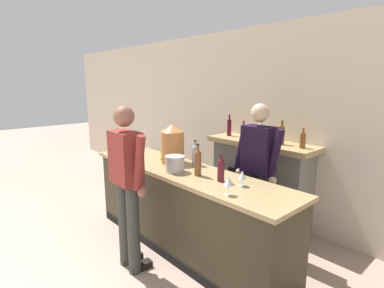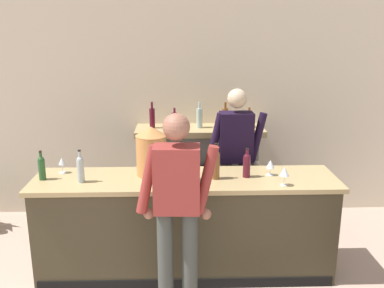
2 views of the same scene
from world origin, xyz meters
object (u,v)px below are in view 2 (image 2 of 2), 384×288
at_px(ice_bucket_steel, 187,173).
at_px(wine_glass_back_row, 62,162).
at_px(fireplace_stone, 200,172).
at_px(person_customer, 177,210).
at_px(copper_dispenser, 151,151).
at_px(wine_bottle_rose_blush, 216,163).
at_px(wine_glass_front_left, 270,165).
at_px(wine_glass_mid_counter, 284,172).
at_px(wine_bottle_merlot_tall, 42,167).
at_px(wine_bottle_burgundy_dark, 247,164).
at_px(person_bartender, 236,159).
at_px(wine_bottle_cabernet_heavy, 181,157).
at_px(wine_bottle_port_short, 81,168).

distance_m(ice_bucket_steel, wine_glass_back_row, 1.25).
height_order(fireplace_stone, person_customer, person_customer).
bearing_deg(copper_dispenser, wine_bottle_rose_blush, -12.60).
height_order(wine_glass_front_left, wine_glass_mid_counter, wine_glass_mid_counter).
xyz_separation_m(person_customer, ice_bucket_steel, (0.09, 0.56, 0.11)).
bearing_deg(wine_glass_front_left, wine_bottle_merlot_tall, -178.51).
xyz_separation_m(wine_bottle_burgundy_dark, wine_glass_mid_counter, (0.30, -0.23, 0.00)).
bearing_deg(copper_dispenser, wine_glass_mid_counter, -15.30).
bearing_deg(wine_bottle_burgundy_dark, copper_dispenser, 173.93).
distance_m(fireplace_stone, person_bartender, 0.79).
xyz_separation_m(wine_bottle_rose_blush, wine_glass_front_left, (0.53, 0.08, -0.05)).
bearing_deg(wine_bottle_cabernet_heavy, fireplace_stone, 76.88).
bearing_deg(person_customer, wine_glass_mid_counter, 25.40).
xyz_separation_m(person_customer, copper_dispenser, (-0.25, 0.79, 0.26)).
bearing_deg(person_customer, wine_bottle_port_short, 145.86).
bearing_deg(wine_bottle_rose_blush, ice_bucket_steel, -160.72).
xyz_separation_m(fireplace_stone, wine_glass_mid_counter, (0.69, -1.48, 0.51)).
bearing_deg(wine_glass_back_row, wine_bottle_cabernet_heavy, 2.50).
bearing_deg(wine_glass_back_row, wine_bottle_port_short, -47.84).
xyz_separation_m(fireplace_stone, person_bartender, (0.37, -0.59, 0.36)).
bearing_deg(wine_bottle_merlot_tall, wine_glass_front_left, 1.49).
height_order(wine_bottle_merlot_tall, wine_glass_front_left, wine_bottle_merlot_tall).
bearing_deg(wine_bottle_burgundy_dark, wine_bottle_cabernet_heavy, 160.37).
height_order(person_customer, wine_bottle_burgundy_dark, person_customer).
bearing_deg(wine_glass_back_row, wine_glass_front_left, -3.62).
relative_size(wine_bottle_port_short, wine_glass_front_left, 2.00).
height_order(ice_bucket_steel, wine_bottle_merlot_tall, wine_bottle_merlot_tall).
height_order(wine_bottle_rose_blush, wine_bottle_cabernet_heavy, wine_bottle_rose_blush).
distance_m(wine_bottle_burgundy_dark, wine_bottle_cabernet_heavy, 0.66).
distance_m(person_customer, wine_bottle_rose_blush, 0.77).
bearing_deg(wine_glass_front_left, wine_bottle_rose_blush, -171.07).
bearing_deg(wine_glass_mid_counter, wine_glass_front_left, 103.72).
bearing_deg(wine_glass_back_row, copper_dispenser, -4.93).
distance_m(wine_bottle_merlot_tall, wine_glass_back_row, 0.23).
bearing_deg(wine_bottle_cabernet_heavy, wine_glass_front_left, -11.72).
bearing_deg(copper_dispenser, person_bartender, 31.88).
height_order(person_customer, wine_bottle_rose_blush, person_customer).
bearing_deg(ice_bucket_steel, wine_bottle_rose_blush, 19.28).
relative_size(person_customer, copper_dispenser, 3.67).
distance_m(wine_glass_front_left, wine_glass_back_row, 2.02).
bearing_deg(wine_bottle_cabernet_heavy, wine_glass_back_row, -177.50).
xyz_separation_m(person_bartender, wine_bottle_burgundy_dark, (0.02, -0.65, 0.15)).
relative_size(person_bartender, wine_bottle_rose_blush, 5.03).
xyz_separation_m(copper_dispenser, wine_bottle_burgundy_dark, (0.90, -0.10, -0.11)).
bearing_deg(fireplace_stone, wine_bottle_port_short, -130.95).
bearing_deg(fireplace_stone, person_bartender, -58.25).
bearing_deg(wine_bottle_port_short, person_bartender, 25.86).
distance_m(ice_bucket_steel, wine_bottle_cabernet_heavy, 0.36).
bearing_deg(wine_bottle_cabernet_heavy, wine_bottle_rose_blush, -38.75).
height_order(person_bartender, wine_bottle_rose_blush, person_bartender).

